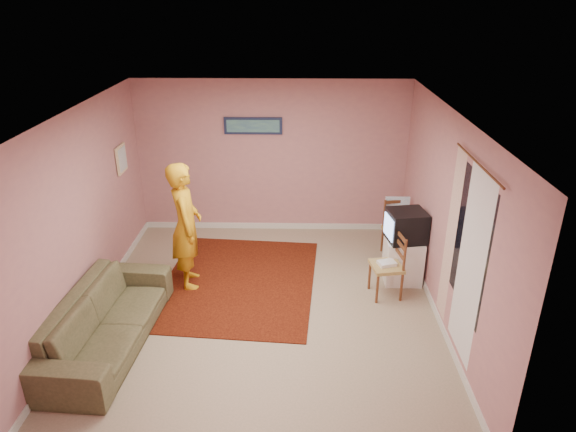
{
  "coord_description": "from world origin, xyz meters",
  "views": [
    {
      "loc": [
        0.44,
        -5.73,
        3.88
      ],
      "look_at": [
        0.31,
        0.6,
        1.08
      ],
      "focal_mm": 32.0,
      "sensor_mm": 36.0,
      "label": 1
    }
  ],
  "objects_px": {
    "crt_tv": "(406,226)",
    "person": "(186,226)",
    "tv_cabinet": "(403,260)",
    "chair_b": "(387,259)",
    "sofa": "(106,320)",
    "chair_a": "(398,224)"
  },
  "relations": [
    {
      "from": "tv_cabinet",
      "to": "chair_b",
      "type": "bearing_deg",
      "value": -127.42
    },
    {
      "from": "crt_tv",
      "to": "chair_a",
      "type": "distance_m",
      "value": 0.85
    },
    {
      "from": "crt_tv",
      "to": "person",
      "type": "xyz_separation_m",
      "value": [
        -3.04,
        -0.14,
        0.04
      ]
    },
    {
      "from": "chair_a",
      "to": "person",
      "type": "height_order",
      "value": "person"
    },
    {
      "from": "chair_a",
      "to": "tv_cabinet",
      "type": "bearing_deg",
      "value": -106.05
    },
    {
      "from": "chair_b",
      "to": "sofa",
      "type": "distance_m",
      "value": 3.64
    },
    {
      "from": "crt_tv",
      "to": "sofa",
      "type": "bearing_deg",
      "value": -167.07
    },
    {
      "from": "sofa",
      "to": "crt_tv",
      "type": "bearing_deg",
      "value": -63.66
    },
    {
      "from": "crt_tv",
      "to": "person",
      "type": "relative_size",
      "value": 0.32
    },
    {
      "from": "tv_cabinet",
      "to": "chair_b",
      "type": "xyz_separation_m",
      "value": [
        -0.3,
        -0.4,
        0.24
      ]
    },
    {
      "from": "chair_a",
      "to": "person",
      "type": "relative_size",
      "value": 0.27
    },
    {
      "from": "chair_b",
      "to": "sofa",
      "type": "relative_size",
      "value": 0.22
    },
    {
      "from": "crt_tv",
      "to": "person",
      "type": "bearing_deg",
      "value": 173.3
    },
    {
      "from": "tv_cabinet",
      "to": "chair_a",
      "type": "bearing_deg",
      "value": 86.33
    },
    {
      "from": "crt_tv",
      "to": "chair_b",
      "type": "xyz_separation_m",
      "value": [
        -0.3,
        -0.4,
        -0.31
      ]
    },
    {
      "from": "sofa",
      "to": "person",
      "type": "bearing_deg",
      "value": -22.66
    },
    {
      "from": "chair_b",
      "to": "chair_a",
      "type": "bearing_deg",
      "value": 153.77
    },
    {
      "from": "crt_tv",
      "to": "chair_b",
      "type": "bearing_deg",
      "value": -136.35
    },
    {
      "from": "chair_b",
      "to": "sofa",
      "type": "xyz_separation_m",
      "value": [
        -3.45,
        -1.14,
        -0.23
      ]
    },
    {
      "from": "crt_tv",
      "to": "person",
      "type": "height_order",
      "value": "person"
    },
    {
      "from": "tv_cabinet",
      "to": "chair_a",
      "type": "xyz_separation_m",
      "value": [
        0.05,
        0.78,
        0.22
      ]
    },
    {
      "from": "chair_a",
      "to": "sofa",
      "type": "bearing_deg",
      "value": -161.05
    }
  ]
}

